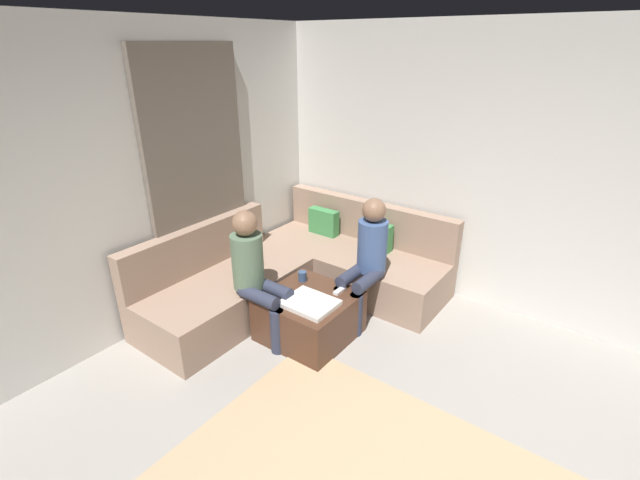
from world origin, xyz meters
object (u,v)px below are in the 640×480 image
object	(u,v)px
sectional_couch	(300,271)
ottoman	(309,316)
game_remote	(340,291)
person_on_couch_back	(367,256)
coffee_mug	(302,276)
person_on_couch_side	(256,272)

from	to	relation	value
sectional_couch	ottoman	bearing A→B (deg)	-44.27
game_remote	person_on_couch_back	world-z (taller)	person_on_couch_back
game_remote	ottoman	bearing A→B (deg)	-129.29
person_on_couch_back	ottoman	bearing A→B (deg)	66.95
sectional_couch	coffee_mug	xyz separation A→B (m)	(0.31, -0.33, 0.19)
ottoman	person_on_couch_back	xyz separation A→B (m)	(0.24, 0.57, 0.45)
person_on_couch_side	coffee_mug	bearing A→B (deg)	160.30
sectional_couch	game_remote	world-z (taller)	sectional_couch
ottoman	game_remote	distance (m)	0.36
coffee_mug	game_remote	world-z (taller)	coffee_mug
person_on_couch_back	sectional_couch	bearing A→B (deg)	4.10
coffee_mug	person_on_couch_back	xyz separation A→B (m)	(0.46, 0.39, 0.19)
ottoman	person_on_couch_side	size ratio (longest dim) A/B	0.63
sectional_couch	person_on_couch_side	bearing A→B (deg)	-79.24
sectional_couch	person_on_couch_side	size ratio (longest dim) A/B	2.12
ottoman	coffee_mug	world-z (taller)	coffee_mug
coffee_mug	person_on_couch_side	size ratio (longest dim) A/B	0.08
game_remote	person_on_couch_back	distance (m)	0.42
coffee_mug	game_remote	xyz separation A→B (m)	(0.40, 0.04, -0.04)
coffee_mug	game_remote	bearing A→B (deg)	5.71
ottoman	person_on_couch_back	distance (m)	0.76
sectional_couch	game_remote	xyz separation A→B (m)	(0.71, -0.29, 0.15)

